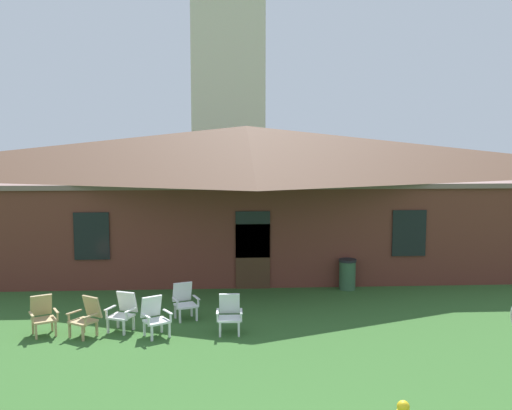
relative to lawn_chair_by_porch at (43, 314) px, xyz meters
The scene contains 9 objects.
brick_building 10.83m from the lawn_chair_by_porch, 59.32° to the left, with size 26.32×10.40×5.28m.
dome_tower 28.52m from the lawn_chair_by_porch, 79.64° to the left, with size 5.18×5.18×20.55m.
lawn_chair_by_porch is the anchor object (origin of this frame).
lawn_chair_near_door 1.13m from the lawn_chair_by_porch, ahead, with size 0.85×0.87×0.96m.
lawn_chair_left_end 1.95m from the lawn_chair_by_porch, ahead, with size 0.79×0.84×0.96m.
lawn_chair_middle 2.78m from the lawn_chair_by_porch, ahead, with size 0.83×0.86×0.96m.
lawn_chair_right_end 3.58m from the lawn_chair_by_porch, 17.33° to the left, with size 0.77×0.82×0.96m.
lawn_chair_far_side 4.61m from the lawn_chair_by_porch, ahead, with size 0.65×0.68×0.96m.
trash_bin 9.25m from the lawn_chair_by_porch, 24.41° to the left, with size 0.56×0.56×0.98m.
Camera 1 is at (-0.95, -6.34, 4.87)m, focal length 41.56 mm.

